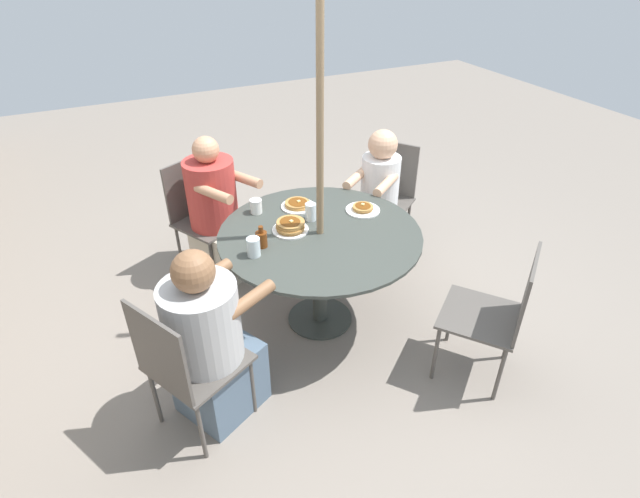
# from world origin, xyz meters

# --- Properties ---
(ground_plane) EXTENTS (12.00, 12.00, 0.00)m
(ground_plane) POSITION_xyz_m (0.00, 0.00, 0.00)
(ground_plane) COLOR gray
(patio_table) EXTENTS (1.30, 1.30, 0.72)m
(patio_table) POSITION_xyz_m (0.00, 0.00, 0.61)
(patio_table) COLOR #383D38
(patio_table) RESTS_ON ground
(umbrella_pole) EXTENTS (0.04, 0.04, 2.49)m
(umbrella_pole) POSITION_xyz_m (0.00, 0.00, 1.25)
(umbrella_pole) COLOR #846B4C
(umbrella_pole) RESTS_ON ground
(patio_chair_north) EXTENTS (0.62, 0.62, 0.89)m
(patio_chair_north) POSITION_xyz_m (0.67, -0.93, 0.51)
(patio_chair_north) COLOR #514C47
(patio_chair_north) RESTS_ON ground
(diner_north) EXTENTS (0.52, 0.56, 1.08)m
(diner_north) POSITION_xyz_m (0.57, -0.79, 0.51)
(diner_north) COLOR gray
(diner_north) RESTS_ON ground
(patio_chair_east) EXTENTS (0.60, 0.60, 0.89)m
(patio_chair_east) POSITION_xyz_m (1.01, 0.54, 0.51)
(patio_chair_east) COLOR #514C47
(patio_chair_east) RESTS_ON ground
(diner_east) EXTENTS (0.61, 0.55, 1.14)m
(diner_east) POSITION_xyz_m (0.85, 0.46, 0.52)
(diner_east) COLOR beige
(diner_east) RESTS_ON ground
(patio_chair_south) EXTENTS (0.59, 0.59, 0.89)m
(patio_chair_south) POSITION_xyz_m (-0.52, 1.02, 0.51)
(patio_chair_south) COLOR #514C47
(patio_chair_south) RESTS_ON ground
(diner_south) EXTENTS (0.57, 0.62, 1.10)m
(diner_south) POSITION_xyz_m (-0.44, 0.86, 0.49)
(diner_south) COLOR slate
(diner_south) RESTS_ON ground
(patio_chair_west) EXTENTS (0.62, 0.62, 0.89)m
(patio_chair_west) POSITION_xyz_m (-0.90, -0.71, 0.51)
(patio_chair_west) COLOR #514C47
(patio_chair_west) RESTS_ON ground
(pancake_plate_a) EXTENTS (0.24, 0.24, 0.05)m
(pancake_plate_a) POSITION_xyz_m (0.13, -0.39, 0.74)
(pancake_plate_a) COLOR white
(pancake_plate_a) RESTS_ON patio_table
(pancake_plate_b) EXTENTS (0.24, 0.24, 0.05)m
(pancake_plate_b) POSITION_xyz_m (0.37, -0.01, 0.74)
(pancake_plate_b) COLOR white
(pancake_plate_b) RESTS_ON patio_table
(pancake_plate_c) EXTENTS (0.24, 0.24, 0.08)m
(pancake_plate_c) POSITION_xyz_m (0.10, 0.16, 0.76)
(pancake_plate_c) COLOR white
(pancake_plate_c) RESTS_ON patio_table
(syrup_bottle) EXTENTS (0.09, 0.07, 0.14)m
(syrup_bottle) POSITION_xyz_m (0.01, 0.39, 0.78)
(syrup_bottle) COLOR #602D0F
(syrup_bottle) RESTS_ON patio_table
(coffee_cup) EXTENTS (0.08, 0.08, 0.10)m
(coffee_cup) POSITION_xyz_m (0.42, 0.28, 0.77)
(coffee_cup) COLOR white
(coffee_cup) RESTS_ON patio_table
(drinking_glass_a) EXTENTS (0.08, 0.08, 0.12)m
(drinking_glass_a) POSITION_xyz_m (-0.07, 0.46, 0.78)
(drinking_glass_a) COLOR silver
(drinking_glass_a) RESTS_ON patio_table
(drinking_glass_b) EXTENTS (0.07, 0.07, 0.12)m
(drinking_glass_b) POSITION_xyz_m (0.18, -0.01, 0.78)
(drinking_glass_b) COLOR silver
(drinking_glass_b) RESTS_ON patio_table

